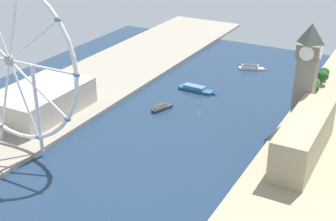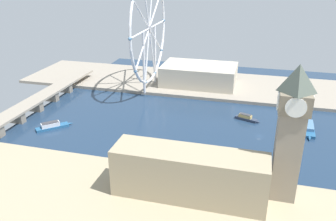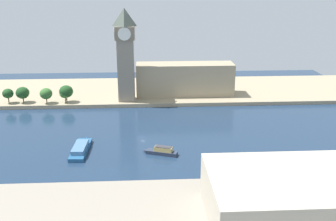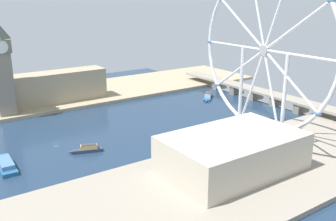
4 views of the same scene
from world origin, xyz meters
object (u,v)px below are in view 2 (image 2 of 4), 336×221
(ferris_wheel, at_px, (149,29))
(tour_boat_1, at_px, (246,118))
(tour_boat_2, at_px, (52,126))
(river_bridge, at_px, (34,103))
(clock_tower, at_px, (290,132))
(riverside_hall, at_px, (199,75))
(parliament_block, at_px, (189,174))
(tour_boat_0, at_px, (308,128))

(ferris_wheel, xyz_separation_m, tour_boat_1, (-52.20, -101.32, -60.86))
(ferris_wheel, xyz_separation_m, tour_boat_2, (-108.38, 47.97, -60.71))
(ferris_wheel, distance_m, river_bridge, 128.05)
(river_bridge, relative_size, tour_boat_1, 9.24)
(clock_tower, height_order, tour_boat_1, clock_tower)
(riverside_hall, bearing_deg, tour_boat_1, -144.33)
(ferris_wheel, bearing_deg, parliament_block, -155.87)
(clock_tower, relative_size, tour_boat_0, 2.03)
(river_bridge, distance_m, tour_boat_1, 186.91)
(parliament_block, height_order, tour_boat_0, parliament_block)
(tour_boat_1, bearing_deg, tour_boat_0, 11.74)
(riverside_hall, distance_m, tour_boat_0, 132.54)
(clock_tower, xyz_separation_m, tour_boat_0, (97.43, -23.83, -40.07))
(ferris_wheel, relative_size, tour_boat_0, 3.11)
(clock_tower, relative_size, riverside_hall, 0.98)
(tour_boat_1, relative_size, tour_boat_2, 0.90)
(clock_tower, relative_size, tour_boat_2, 3.11)
(river_bridge, bearing_deg, tour_boat_0, -84.95)
(clock_tower, xyz_separation_m, parliament_block, (-13.88, 49.70, -25.37))
(tour_boat_0, bearing_deg, tour_boat_2, -73.60)
(clock_tower, height_order, river_bridge, clock_tower)
(riverside_hall, bearing_deg, tour_boat_2, 144.34)
(parliament_block, relative_size, river_bridge, 0.42)
(tour_boat_0, xyz_separation_m, tour_boat_1, (6.75, 48.48, 0.09))
(river_bridge, bearing_deg, riverside_hall, -51.60)
(parliament_block, bearing_deg, tour_boat_1, -11.98)
(clock_tower, bearing_deg, river_bridge, 69.86)
(clock_tower, xyz_separation_m, river_bridge, (76.81, 209.47, -34.72))
(clock_tower, distance_m, tour_boat_2, 184.78)
(clock_tower, xyz_separation_m, riverside_hall, (180.10, 79.14, -28.66))
(parliament_block, xyz_separation_m, ferris_wheel, (170.26, 76.26, 46.25))
(ferris_wheel, bearing_deg, riverside_hall, -63.13)
(riverside_hall, bearing_deg, ferris_wheel, 116.87)
(ferris_wheel, distance_m, riverside_hall, 72.18)
(riverside_hall, xyz_separation_m, river_bridge, (-103.29, 130.33, -6.06))
(riverside_hall, bearing_deg, tour_boat_0, -128.76)
(tour_boat_0, distance_m, tour_boat_2, 203.85)
(parliament_block, distance_m, tour_boat_1, 121.58)
(clock_tower, distance_m, tour_boat_1, 114.28)
(ferris_wheel, distance_m, tour_boat_0, 172.13)
(ferris_wheel, height_order, tour_boat_1, ferris_wheel)
(clock_tower, bearing_deg, tour_boat_0, -13.74)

